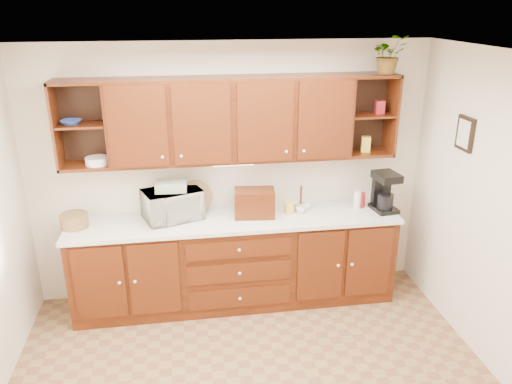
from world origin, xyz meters
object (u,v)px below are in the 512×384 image
object	(u,v)px
coffee_maker	(384,192)
potted_plant	(389,54)
microwave	(172,204)
bread_box	(254,203)

from	to	relation	value
coffee_maker	potted_plant	xyz separation A→B (m)	(-0.04, 0.10, 1.34)
microwave	coffee_maker	size ratio (longest dim) A/B	1.34
coffee_maker	potted_plant	distance (m)	1.34
microwave	coffee_maker	distance (m)	2.12
bread_box	potted_plant	size ratio (longest dim) A/B	1.09
microwave	bread_box	size ratio (longest dim) A/B	1.38
microwave	bread_box	distance (m)	0.80
bread_box	microwave	bearing A→B (deg)	-177.94
bread_box	coffee_maker	xyz separation A→B (m)	(1.32, -0.04, 0.06)
coffee_maker	microwave	bearing A→B (deg)	169.83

